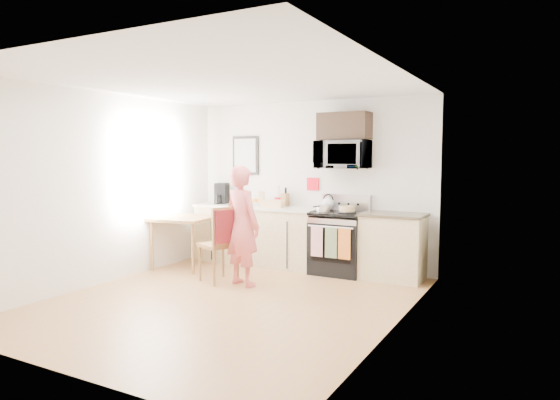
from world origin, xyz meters
The scene contains 28 objects.
floor centered at (0.00, 0.00, 0.00)m, with size 4.60×4.60×0.00m, color #AD7D43.
back_wall centered at (0.00, 2.30, 1.30)m, with size 4.00×0.04×2.60m, color silver.
front_wall centered at (0.00, -2.30, 1.30)m, with size 4.00×0.04×2.60m, color silver.
left_wall centered at (-2.00, 0.00, 1.30)m, with size 0.04×4.60×2.60m, color silver.
right_wall centered at (2.00, 0.00, 1.30)m, with size 0.04×4.60×2.60m, color silver.
ceiling centered at (0.00, 0.00, 2.60)m, with size 4.00×4.60×0.04m, color silver.
window centered at (-1.96, 0.80, 1.55)m, with size 0.06×1.40×1.50m.
cabinet_left centered at (-0.80, 2.00, 0.45)m, with size 2.10×0.60×0.90m, color tan.
countertop_left centered at (-0.80, 2.00, 0.92)m, with size 2.14×0.64×0.04m, color beige.
cabinet_right centered at (1.43, 2.00, 0.45)m, with size 0.84×0.60×0.90m, color tan.
countertop_right centered at (1.43, 2.00, 0.92)m, with size 0.88×0.64×0.04m, color black.
range centered at (0.63, 1.98, 0.44)m, with size 0.76×0.70×1.16m.
microwave centered at (0.63, 2.08, 1.76)m, with size 0.76×0.51×0.42m, color silver.
upper_cabinet centered at (0.63, 2.12, 2.18)m, with size 0.76×0.35×0.40m, color black.
wall_art centered at (-1.20, 2.28, 1.75)m, with size 0.50×0.04×0.65m.
wall_trivet centered at (0.05, 2.28, 1.30)m, with size 0.20×0.02×0.20m, color red.
person centered at (-0.27, 0.73, 0.81)m, with size 0.59×0.39×1.61m, color #D23C39.
dining_table centered at (-1.65, 1.18, 0.70)m, with size 0.85×0.85×0.80m.
chair centered at (-0.52, 0.66, 0.68)m, with size 0.62×0.59×1.06m.
knife_block centered at (-0.39, 2.17, 1.04)m, with size 0.09×0.13×0.20m, color brown.
utensil_crock centered at (-0.52, 2.17, 1.07)m, with size 0.11×0.11×0.33m.
fruit_bowl centered at (-0.89, 2.15, 0.98)m, with size 0.28×0.28×0.11m.
milk_carton centered at (-0.75, 2.03, 1.05)m, with size 0.09×0.09×0.23m, color tan.
coffee_maker centered at (-1.55, 2.06, 1.10)m, with size 0.25×0.31×0.35m.
bread_bag centered at (-0.45, 1.88, 1.00)m, with size 0.33×0.15×0.12m, color #D8B271.
cake centered at (0.77, 1.91, 0.97)m, with size 0.28×0.28×0.09m.
kettle centered at (0.38, 2.14, 1.03)m, with size 0.19×0.19×0.24m.
pot centered at (0.42, 1.83, 0.98)m, with size 0.20×0.34×0.10m.
Camera 1 is at (3.35, -4.85, 1.73)m, focal length 32.00 mm.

